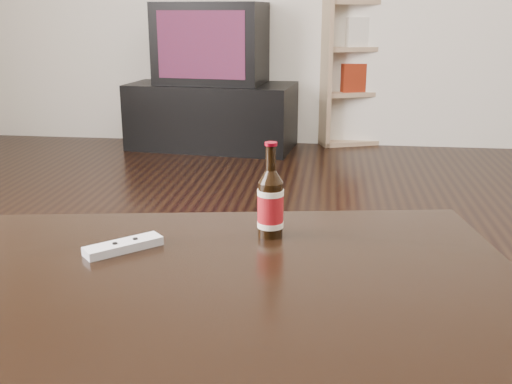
# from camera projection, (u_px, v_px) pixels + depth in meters

# --- Properties ---
(tv_stand) EXTENTS (1.16, 0.67, 0.44)m
(tv_stand) POSITION_uv_depth(u_px,v_px,m) (213.00, 115.00, 4.13)
(tv_stand) COLOR black
(tv_stand) RESTS_ON floor
(tv) EXTENTS (0.75, 0.51, 0.53)m
(tv) POSITION_uv_depth(u_px,v_px,m) (211.00, 43.00, 3.99)
(tv) COLOR black
(tv) RESTS_ON tv_stand
(bookshelf) EXTENTS (0.78, 0.56, 1.33)m
(bookshelf) POSITION_uv_depth(u_px,v_px,m) (366.00, 44.00, 4.21)
(bookshelf) COLOR #A57D60
(bookshelf) RESTS_ON floor
(coffee_table) EXTENTS (1.34, 0.91, 0.46)m
(coffee_table) POSITION_uv_depth(u_px,v_px,m) (176.00, 311.00, 1.06)
(coffee_table) COLOR black
(coffee_table) RESTS_ON floor
(beer_bottle) EXTENTS (0.06, 0.06, 0.20)m
(beer_bottle) POSITION_uv_depth(u_px,v_px,m) (270.00, 204.00, 1.23)
(beer_bottle) COLOR black
(beer_bottle) RESTS_ON coffee_table
(remote) EXTENTS (0.14, 0.14, 0.02)m
(remote) POSITION_uv_depth(u_px,v_px,m) (123.00, 246.00, 1.17)
(remote) COLOR silver
(remote) RESTS_ON coffee_table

